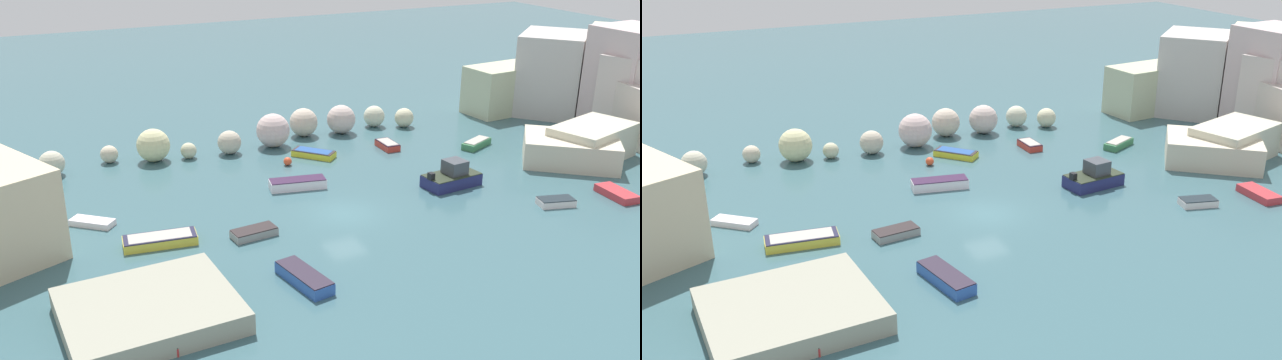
% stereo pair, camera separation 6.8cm
% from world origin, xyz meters
% --- Properties ---
extents(cove_water, '(160.00, 160.00, 0.00)m').
position_xyz_m(cove_water, '(0.00, 0.00, 0.00)').
color(cove_water, '#3A6068').
rests_on(cove_water, ground).
extents(cliff_headland_right, '(21.60, 20.53, 9.03)m').
position_xyz_m(cliff_headland_right, '(30.16, 7.08, 3.26)').
color(cliff_headland_right, beige).
rests_on(cliff_headland_right, ground).
extents(rock_breakwater, '(35.13, 4.14, 2.76)m').
position_xyz_m(rock_breakwater, '(-2.20, 15.27, 1.17)').
color(rock_breakwater, beige).
rests_on(rock_breakwater, ground).
extents(stone_dock, '(8.41, 7.36, 1.10)m').
position_xyz_m(stone_dock, '(-14.17, -7.14, 0.55)').
color(stone_dock, '#9A9A87').
rests_on(stone_dock, ground).
extents(channel_buoy, '(0.64, 0.64, 0.64)m').
position_xyz_m(channel_buoy, '(0.16, 9.97, 0.32)').
color(channel_buoy, '#E04C28').
rests_on(channel_buoy, cove_water).
extents(moored_boat_0, '(4.12, 1.99, 0.71)m').
position_xyz_m(moored_boat_0, '(-1.01, 5.34, 0.35)').
color(moored_boat_0, white).
rests_on(moored_boat_0, cove_water).
extents(moored_boat_1, '(1.28, 2.34, 0.56)m').
position_xyz_m(moored_boat_1, '(9.13, 10.24, 0.29)').
color(moored_boat_1, red).
rests_on(moored_boat_1, cove_water).
extents(moored_boat_2, '(3.24, 2.27, 0.61)m').
position_xyz_m(moored_boat_2, '(15.92, 7.39, 0.30)').
color(moored_boat_2, '#3C7C4D').
rests_on(moored_boat_2, cove_water).
extents(moored_boat_3, '(4.21, 2.45, 1.87)m').
position_xyz_m(moored_boat_3, '(9.06, 1.15, 0.65)').
color(moored_boat_3, navy).
rests_on(moored_boat_3, cove_water).
extents(moored_boat_4, '(3.16, 2.15, 0.48)m').
position_xyz_m(moored_boat_4, '(-14.83, -9.56, 0.24)').
color(moored_boat_4, '#C03131').
rests_on(moored_boat_4, cove_water).
extents(moored_boat_5, '(4.41, 2.05, 0.60)m').
position_xyz_m(moored_boat_5, '(-11.82, 0.70, 0.31)').
color(moored_boat_5, yellow).
rests_on(moored_boat_5, cove_water).
extents(moored_boat_6, '(2.58, 1.75, 0.51)m').
position_xyz_m(moored_boat_6, '(13.29, -4.71, 0.25)').
color(moored_boat_6, white).
rests_on(moored_boat_6, cove_water).
extents(moored_boat_7, '(1.63, 3.11, 0.51)m').
position_xyz_m(moored_boat_7, '(18.06, -5.38, 0.26)').
color(moored_boat_7, '#C6343B').
rests_on(moored_boat_7, cove_water).
extents(moored_boat_8, '(2.76, 2.58, 0.39)m').
position_xyz_m(moored_boat_8, '(-15.02, 5.17, 0.20)').
color(moored_boat_8, white).
rests_on(moored_boat_8, cove_water).
extents(moored_boat_9, '(2.82, 1.50, 0.52)m').
position_xyz_m(moored_boat_9, '(-6.46, -0.61, 0.26)').
color(moored_boat_9, gray).
rests_on(moored_boat_9, cove_water).
extents(moored_boat_10, '(1.92, 4.01, 0.69)m').
position_xyz_m(moored_boat_10, '(-6.02, -7.02, 0.34)').
color(moored_boat_10, '#2F58AE').
rests_on(moored_boat_10, cove_water).
extents(moored_boat_11, '(3.20, 3.40, 0.54)m').
position_xyz_m(moored_boat_11, '(2.78, 10.90, 0.28)').
color(moored_boat_11, yellow).
rests_on(moored_boat_11, cove_water).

